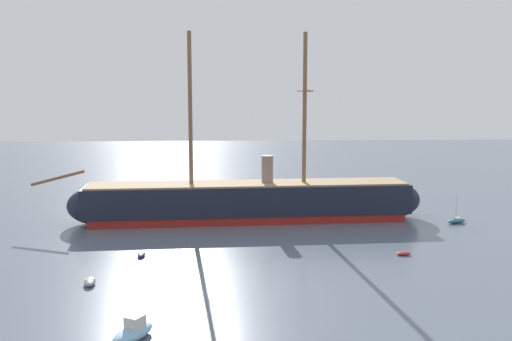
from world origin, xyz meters
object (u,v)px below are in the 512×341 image
tall_ship (248,201)px  dinghy_alongside_bow (141,255)px  dinghy_alongside_stern (404,253)px  sailboat_far_right (457,221)px  motorboat_foreground_left (133,332)px  dinghy_mid_left (90,282)px

tall_ship → dinghy_alongside_bow: size_ratio=28.92×
dinghy_alongside_bow → dinghy_alongside_stern: 32.36m
dinghy_alongside_bow → sailboat_far_right: sailboat_far_right is taller
tall_ship → dinghy_alongside_bow: bearing=-125.6°
dinghy_alongside_bow → sailboat_far_right: bearing=19.2°
motorboat_foreground_left → dinghy_alongside_stern: motorboat_foreground_left is taller
dinghy_mid_left → dinghy_alongside_bow: 10.94m
tall_ship → motorboat_foreground_left: (-11.13, -43.72, -2.42)m
dinghy_mid_left → dinghy_alongside_bow: bearing=68.8°
dinghy_mid_left → dinghy_alongside_stern: (36.30, 9.19, -0.10)m
dinghy_alongside_stern → motorboat_foreground_left: bearing=-141.8°
tall_ship → dinghy_alongside_bow: (-13.86, -19.38, -2.86)m
motorboat_foreground_left → dinghy_alongside_stern: size_ratio=2.61×
tall_ship → dinghy_alongside_bow: 24.00m
tall_ship → motorboat_foreground_left: bearing=-104.3°
tall_ship → dinghy_mid_left: bearing=-121.1°
tall_ship → motorboat_foreground_left: size_ratio=12.06×
dinghy_alongside_bow → sailboat_far_right: size_ratio=0.47×
dinghy_mid_left → dinghy_alongside_stern: bearing=14.2°
tall_ship → sailboat_far_right: bearing=-6.1°
dinghy_alongside_bow → dinghy_alongside_stern: size_ratio=1.09×
dinghy_mid_left → sailboat_far_right: (49.69, 26.16, 0.05)m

